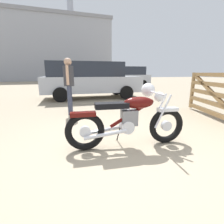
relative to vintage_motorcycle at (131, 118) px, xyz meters
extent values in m
plane|color=gray|center=(-0.07, -0.35, -0.49)|extent=(80.00, 80.00, 0.00)
torus|color=black|center=(0.66, -0.08, -0.17)|extent=(0.65, 0.16, 0.64)
cylinder|color=silver|center=(0.66, -0.08, -0.17)|extent=(0.19, 0.10, 0.18)
torus|color=black|center=(-0.77, 0.04, -0.17)|extent=(0.65, 0.16, 0.64)
cylinder|color=silver|center=(-0.77, 0.04, -0.17)|extent=(0.19, 0.10, 0.18)
cube|color=silver|center=(0.66, -0.08, 0.13)|extent=(0.37, 0.16, 0.06)
cube|color=#4C0C0A|center=(-0.79, 0.04, 0.12)|extent=(0.41, 0.16, 0.07)
cylinder|color=silver|center=(0.54, 0.00, 0.11)|extent=(0.29, 0.06, 0.58)
cylinder|color=silver|center=(0.53, -0.15, 0.11)|extent=(0.29, 0.06, 0.58)
sphere|color=silver|center=(0.49, -0.07, 0.35)|extent=(0.17, 0.17, 0.17)
cylinder|color=silver|center=(0.41, -0.06, 0.42)|extent=(0.08, 0.62, 0.03)
sphere|color=silver|center=(0.44, 0.24, 0.44)|extent=(0.25, 0.25, 0.25)
cylinder|color=#4C0C0A|center=(0.01, -0.03, 0.09)|extent=(0.76, 0.12, 0.47)
ellipsoid|color=#4C0C0A|center=(0.12, -0.04, 0.27)|extent=(0.54, 0.26, 0.20)
cube|color=black|center=(-0.34, 0.00, 0.24)|extent=(0.56, 0.25, 0.09)
cube|color=slate|center=(-0.04, -0.02, 0.02)|extent=(0.27, 0.20, 0.26)
cylinder|color=silver|center=(-0.08, -0.02, -0.13)|extent=(0.24, 0.22, 0.22)
cylinder|color=silver|center=(-0.45, 0.11, -0.21)|extent=(0.70, 0.12, 0.14)
cylinder|color=silver|center=(-0.46, -0.09, -0.21)|extent=(0.70, 0.12, 0.14)
cylinder|color=black|center=(-0.16, 0.16, -0.33)|extent=(0.04, 0.24, 0.33)
cube|color=olive|center=(3.22, 2.15, 0.16)|extent=(0.10, 0.12, 1.20)
cube|color=olive|center=(2.90, 0.99, -0.34)|extent=(0.71, 2.34, 0.11)
cube|color=olive|center=(2.90, 0.99, -0.08)|extent=(0.71, 2.34, 0.11)
cube|color=olive|center=(2.90, 0.99, 0.18)|extent=(0.71, 2.34, 0.11)
cube|color=olive|center=(2.90, 0.99, 0.44)|extent=(0.71, 2.34, 0.11)
cube|color=olive|center=(2.90, 0.99, 0.70)|extent=(0.71, 2.34, 0.11)
cube|color=olive|center=(2.90, 0.99, 0.16)|extent=(0.65, 2.14, 1.08)
cylinder|color=#383D51|center=(-0.90, 2.53, -0.06)|extent=(0.12, 0.12, 0.86)
cylinder|color=#383D51|center=(-0.86, 2.70, -0.06)|extent=(0.12, 0.12, 0.86)
cylinder|color=#333338|center=(-0.88, 2.62, 0.66)|extent=(0.30, 0.30, 0.58)
cylinder|color=tan|center=(-0.92, 2.43, 0.69)|extent=(0.08, 0.08, 0.55)
cylinder|color=tan|center=(-0.84, 2.80, 0.69)|extent=(0.08, 0.08, 0.55)
sphere|color=tan|center=(-0.88, 2.62, 1.06)|extent=(0.22, 0.22, 0.22)
cylinder|color=black|center=(1.22, 12.84, -0.19)|extent=(0.62, 0.25, 0.60)
cylinder|color=black|center=(1.06, 11.21, -0.19)|extent=(0.62, 0.25, 0.60)
cylinder|color=black|center=(-1.17, 13.06, -0.19)|extent=(0.62, 0.25, 0.60)
cylinder|color=black|center=(-1.33, 11.43, -0.19)|extent=(0.62, 0.25, 0.60)
cube|color=#ADB2BC|center=(-0.06, 12.13, 0.19)|extent=(4.04, 2.00, 0.76)
cube|color=#232833|center=(-0.31, 12.16, 0.93)|extent=(2.53, 1.74, 0.72)
cylinder|color=black|center=(3.59, 11.08, -0.19)|extent=(0.60, 0.19, 0.60)
cylinder|color=black|center=(3.60, 12.72, -0.19)|extent=(0.60, 0.19, 0.60)
cylinder|color=black|center=(5.99, 11.07, -0.19)|extent=(0.60, 0.19, 0.60)
cylinder|color=black|center=(6.00, 12.71, -0.19)|extent=(0.60, 0.19, 0.60)
cube|color=#ADB2BC|center=(4.80, 11.90, 0.19)|extent=(3.91, 1.66, 0.76)
cube|color=#232833|center=(5.05, 11.90, 0.93)|extent=(2.41, 1.53, 0.72)
cylinder|color=black|center=(1.89, 6.54, -0.17)|extent=(0.65, 0.23, 0.64)
cylinder|color=black|center=(1.83, 4.78, -0.17)|extent=(0.65, 0.23, 0.64)
cylinder|color=black|center=(-1.10, 6.66, -0.17)|extent=(0.65, 0.23, 0.64)
cylinder|color=black|center=(-1.17, 4.90, -0.17)|extent=(0.65, 0.23, 0.64)
cube|color=#ADB2BC|center=(0.36, 5.72, 0.20)|extent=(4.76, 1.94, 0.74)
cube|color=#232833|center=(0.06, 5.73, 0.91)|extent=(3.56, 1.73, 0.68)
cylinder|color=black|center=(0.19, 14.99, -0.17)|extent=(0.66, 0.30, 0.64)
cylinder|color=black|center=(-0.07, 16.73, -0.17)|extent=(0.66, 0.30, 0.64)
cylinder|color=black|center=(3.16, 15.43, -0.17)|extent=(0.66, 0.30, 0.64)
cylinder|color=black|center=(2.90, 17.17, -0.17)|extent=(0.66, 0.30, 0.64)
cube|color=#ADB2BC|center=(1.55, 16.08, 0.20)|extent=(4.91, 2.44, 0.74)
cube|color=#232833|center=(1.84, 16.12, 0.91)|extent=(3.70, 2.10, 0.68)
cube|color=#9EA0A8|center=(-4.37, 30.81, 4.20)|extent=(22.81, 13.84, 9.38)
cube|color=gray|center=(-4.37, 30.81, 9.14)|extent=(23.12, 14.15, 0.50)
camera|label=1|loc=(-1.08, -2.47, 0.75)|focal=26.25mm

